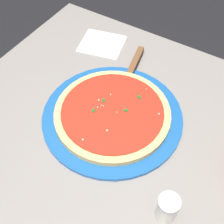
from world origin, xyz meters
TOP-DOWN VIEW (x-y plane):
  - ground_plane at (0.00, 0.00)m, footprint 5.00×5.00m
  - restaurant_table at (0.00, 0.00)m, footprint 0.85×0.76m
  - serving_plate at (-0.00, 0.00)m, footprint 0.37×0.37m
  - pizza at (-0.00, 0.00)m, footprint 0.31×0.31m
  - pizza_server at (-0.04, 0.17)m, footprint 0.09×0.22m
  - napkin_folded_right at (-0.19, 0.24)m, footprint 0.16×0.15m
  - parmesan_shaker at (0.23, -0.17)m, footprint 0.05×0.05m

SIDE VIEW (x-z plane):
  - ground_plane at x=0.00m, z-range 0.00..0.00m
  - restaurant_table at x=0.00m, z-range 0.21..0.96m
  - napkin_folded_right at x=-0.19m, z-range 0.74..0.75m
  - serving_plate at x=0.00m, z-range 0.74..0.75m
  - pizza_server at x=-0.04m, z-range 0.75..0.77m
  - pizza at x=0.00m, z-range 0.75..0.78m
  - parmesan_shaker at x=0.23m, z-range 0.74..0.82m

